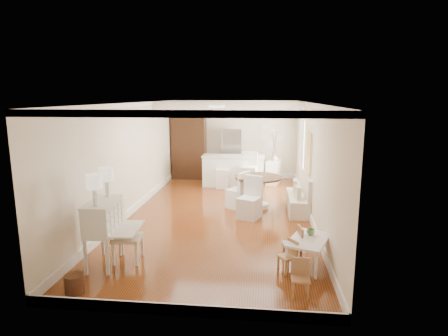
% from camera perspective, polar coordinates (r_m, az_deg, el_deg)
% --- Properties ---
extents(room, '(9.00, 9.04, 2.82)m').
position_cam_1_polar(room, '(9.48, -0.24, 4.97)').
color(room, brown).
rests_on(room, ground).
extents(secretary_bureau, '(0.99, 1.00, 1.18)m').
position_cam_1_polar(secretary_bureau, '(7.02, -17.83, -9.41)').
color(secretary_bureau, silver).
rests_on(secretary_bureau, ground).
extents(gustavian_armchair, '(0.57, 0.57, 0.93)m').
position_cam_1_polar(gustavian_armchair, '(7.09, -14.52, -10.11)').
color(gustavian_armchair, silver).
rests_on(gustavian_armchair, ground).
extents(wicker_basket, '(0.31, 0.31, 0.29)m').
position_cam_1_polar(wicker_basket, '(6.41, -21.84, -16.04)').
color(wicker_basket, '#4B2917').
rests_on(wicker_basket, ground).
extents(kids_table, '(0.91, 1.14, 0.50)m').
position_cam_1_polar(kids_table, '(6.95, 12.70, -12.36)').
color(kids_table, white).
rests_on(kids_table, ground).
extents(kids_chair_a, '(0.38, 0.38, 0.57)m').
position_cam_1_polar(kids_chair_a, '(6.64, 9.63, -13.08)').
color(kids_chair_a, tan).
rests_on(kids_chair_a, ground).
extents(kids_chair_b, '(0.37, 0.37, 0.66)m').
position_cam_1_polar(kids_chair_b, '(7.01, 10.38, -11.32)').
color(kids_chair_b, '#966444').
rests_on(kids_chair_b, ground).
extents(kids_chair_c, '(0.28, 0.28, 0.57)m').
position_cam_1_polar(kids_chair_c, '(5.95, 11.57, -16.10)').
color(kids_chair_c, '#A9754D').
rests_on(kids_chair_c, ground).
extents(banquette, '(0.52, 1.60, 0.98)m').
position_cam_1_polar(banquette, '(9.91, 11.20, -3.75)').
color(banquette, silver).
rests_on(banquette, ground).
extents(dining_table, '(1.35, 1.35, 0.86)m').
position_cam_1_polar(dining_table, '(10.09, 5.20, -3.67)').
color(dining_table, '#432615').
rests_on(dining_table, ground).
extents(slip_chair_near, '(0.65, 0.67, 1.04)m').
position_cam_1_polar(slip_chair_near, '(9.19, 3.90, -4.54)').
color(slip_chair_near, silver).
rests_on(slip_chair_near, ground).
extents(slip_chair_far, '(0.67, 0.67, 1.00)m').
position_cam_1_polar(slip_chair_far, '(10.03, 2.08, -3.30)').
color(slip_chair_far, white).
rests_on(slip_chair_far, ground).
extents(breakfast_counter, '(2.05, 0.65, 1.03)m').
position_cam_1_polar(breakfast_counter, '(12.43, 1.44, -0.44)').
color(breakfast_counter, white).
rests_on(breakfast_counter, ground).
extents(bar_stool_left, '(0.42, 0.42, 1.01)m').
position_cam_1_polar(bar_stool_left, '(12.19, -0.24, -0.72)').
color(bar_stool_left, white).
rests_on(bar_stool_left, ground).
extents(bar_stool_right, '(0.54, 0.54, 1.21)m').
position_cam_1_polar(bar_stool_right, '(11.92, 3.78, -0.51)').
color(bar_stool_right, white).
rests_on(bar_stool_right, ground).
extents(pantry_cabinet, '(1.20, 0.60, 2.30)m').
position_cam_1_polar(pantry_cabinet, '(13.61, -5.34, 3.23)').
color(pantry_cabinet, '#381E11').
rests_on(pantry_cabinet, ground).
extents(fridge, '(0.75, 0.65, 1.80)m').
position_cam_1_polar(fridge, '(13.38, 2.66, 2.05)').
color(fridge, silver).
rests_on(fridge, ground).
extents(sideboard, '(0.58, 0.91, 0.80)m').
position_cam_1_polar(sideboard, '(12.94, 7.60, -0.59)').
color(sideboard, silver).
rests_on(sideboard, ground).
extents(pencil_cup, '(0.15, 0.15, 0.11)m').
position_cam_1_polar(pencil_cup, '(7.02, 13.06, -9.48)').
color(pencil_cup, '#679E5C').
rests_on(pencil_cup, kids_table).
extents(branch_vase, '(0.22, 0.22, 0.21)m').
position_cam_1_polar(branch_vase, '(12.86, 7.85, 1.63)').
color(branch_vase, white).
rests_on(branch_vase, sideboard).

